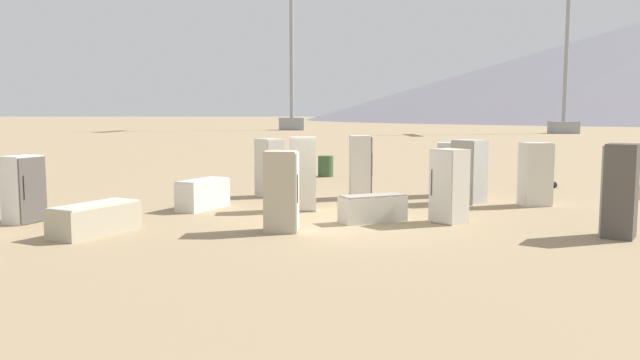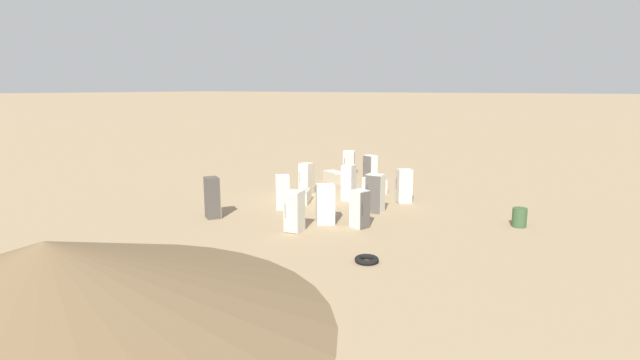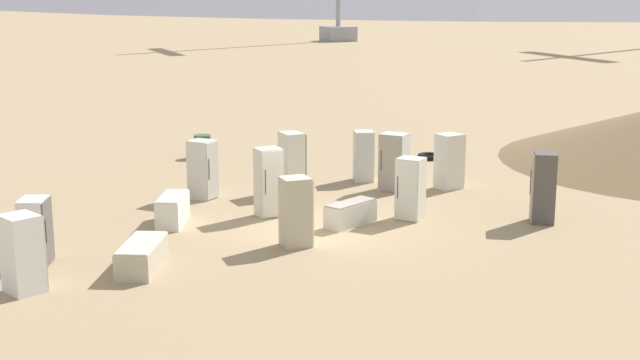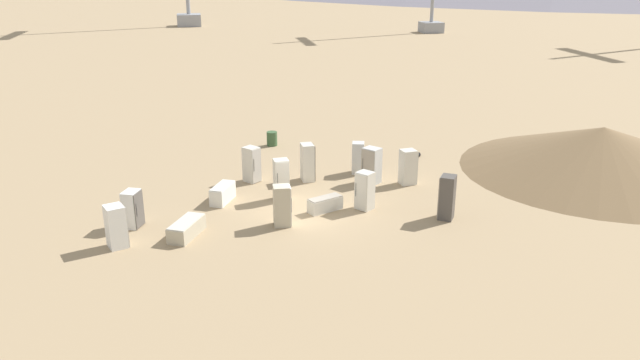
% 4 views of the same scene
% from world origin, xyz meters
% --- Properties ---
extents(ground_plane, '(1000.00, 1000.00, 0.00)m').
position_xyz_m(ground_plane, '(0.00, 0.00, 0.00)').
color(ground_plane, '#9E8460').
extents(discarded_fridge_0, '(0.73, 0.82, 1.71)m').
position_xyz_m(discarded_fridge_0, '(-2.64, 5.53, 0.85)').
color(discarded_fridge_0, beige).
rests_on(discarded_fridge_0, ground_plane).
extents(discarded_fridge_1, '(2.03, 1.54, 0.64)m').
position_xyz_m(discarded_fridge_1, '(1.46, -4.93, 0.32)').
color(discarded_fridge_1, '#B2A88E').
rests_on(discarded_fridge_1, ground_plane).
extents(discarded_fridge_2, '(1.68, 1.25, 0.78)m').
position_xyz_m(discarded_fridge_2, '(-1.99, -3.36, 0.39)').
color(discarded_fridge_2, silver).
rests_on(discarded_fridge_2, ground_plane).
extents(discarded_fridge_3, '(1.13, 1.63, 0.63)m').
position_xyz_m(discarded_fridge_3, '(-0.03, 0.93, 0.31)').
color(discarded_fridge_3, beige).
rests_on(discarded_fridge_3, ground_plane).
extents(discarded_fridge_4, '(1.02, 1.01, 1.76)m').
position_xyz_m(discarded_fridge_4, '(-3.10, 3.84, 0.88)').
color(discarded_fridge_4, silver).
rests_on(discarded_fridge_4, ground_plane).
extents(discarded_fridge_5, '(0.90, 0.88, 1.89)m').
position_xyz_m(discarded_fridge_5, '(1.76, 5.73, 0.94)').
color(discarded_fridge_5, '#4C4742').
rests_on(discarded_fridge_5, ground_plane).
extents(discarded_fridge_6, '(0.93, 0.84, 1.54)m').
position_xyz_m(discarded_fridge_6, '(0.11, -7.04, 0.77)').
color(discarded_fridge_6, white).
rests_on(discarded_fridge_6, ground_plane).
extents(discarded_fridge_7, '(0.81, 0.75, 1.62)m').
position_xyz_m(discarded_fridge_7, '(-4.65, 3.56, 0.81)').
color(discarded_fridge_7, silver).
rests_on(discarded_fridge_7, ground_plane).
extents(discarded_fridge_8, '(0.91, 0.91, 1.69)m').
position_xyz_m(discarded_fridge_8, '(0.08, 2.65, 0.84)').
color(discarded_fridge_8, beige).
rests_on(discarded_fridge_8, ground_plane).
extents(discarded_fridge_9, '(0.93, 0.91, 1.65)m').
position_xyz_m(discarded_fridge_9, '(1.94, -7.48, 0.83)').
color(discarded_fridge_9, white).
rests_on(discarded_fridge_9, ground_plane).
extents(discarded_fridge_10, '(0.81, 0.65, 1.85)m').
position_xyz_m(discarded_fridge_10, '(-4.07, 0.88, 0.92)').
color(discarded_fridge_10, beige).
rests_on(discarded_fridge_10, ground_plane).
extents(discarded_fridge_11, '(0.66, 0.69, 1.89)m').
position_xyz_m(discarded_fridge_11, '(-1.75, -0.73, 0.95)').
color(discarded_fridge_11, beige).
rests_on(discarded_fridge_11, ground_plane).
extents(discarded_fridge_12, '(0.94, 0.92, 1.74)m').
position_xyz_m(discarded_fridge_12, '(-4.42, -1.82, 0.87)').
color(discarded_fridge_12, beige).
rests_on(discarded_fridge_12, ground_plane).
extents(discarded_fridge_13, '(0.66, 0.73, 1.71)m').
position_xyz_m(discarded_fridge_13, '(1.15, -1.09, 0.85)').
color(discarded_fridge_13, '#B2A88E').
rests_on(discarded_fridge_13, ground_plane).
extents(scrap_tire, '(0.83, 0.83, 0.19)m').
position_xyz_m(scrap_tire, '(-6.87, 7.29, 0.09)').
color(scrap_tire, black).
rests_on(scrap_tire, ground_plane).
extents(rusty_barrel, '(0.61, 0.61, 0.82)m').
position_xyz_m(rusty_barrel, '(-10.41, -0.12, 0.41)').
color(rusty_barrel, '#385633').
rests_on(rusty_barrel, ground_plane).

